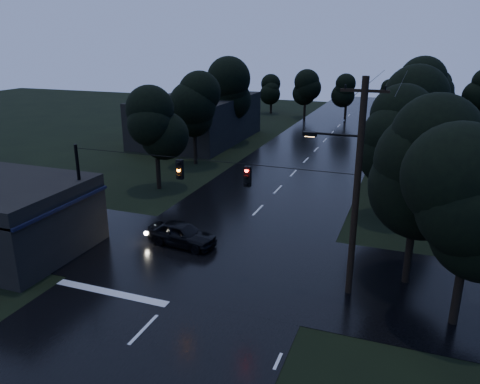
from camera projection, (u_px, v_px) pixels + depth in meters
The scene contains 17 objects.
main_road at pixel (293, 173), 41.55m from camera, with size 12.00×120.00×0.02m, color black.
cross_street at pixel (212, 259), 25.54m from camera, with size 60.00×9.00×0.02m, color black.
building_far_right at pixel (466, 152), 39.78m from camera, with size 10.00×14.00×4.40m, color black.
building_far_left at pixel (198, 119), 54.31m from camera, with size 10.00×16.00×5.00m, color black.
utility_pole_main at pixel (355, 186), 20.54m from camera, with size 3.50×0.30×10.00m.
utility_pole_far at pixel (394, 142), 35.80m from camera, with size 2.00×0.30×7.50m.
anchor_pole_left at pixel (81, 197), 26.20m from camera, with size 0.18×0.18×6.00m, color black.
span_signals at pixel (212, 172), 22.81m from camera, with size 15.00×0.37×1.12m.
tree_corner_near at pixel (420, 165), 21.23m from camera, with size 4.48×4.48×9.44m.
tree_corner_far at pixel (472, 207), 18.13m from camera, with size 3.92×3.92×8.26m.
tree_left_a at pixel (155, 123), 35.78m from camera, with size 3.92×3.92×8.26m.
tree_left_b at pixel (194, 105), 42.97m from camera, with size 4.20×4.20×8.85m.
tree_left_c at pixel (228, 90), 51.95m from camera, with size 4.48×4.48×9.44m.
tree_right_a at pixel (403, 135), 29.69m from camera, with size 4.20×4.20×8.85m.
tree_right_b at pixel (416, 112), 36.49m from camera, with size 4.48×4.48×9.44m.
tree_right_c at pixel (424, 93), 45.07m from camera, with size 4.76×4.76×10.03m.
car at pixel (182, 234), 26.99m from camera, with size 1.67×4.14×1.41m, color black.
Camera 1 is at (9.52, -9.11, 11.47)m, focal length 35.00 mm.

